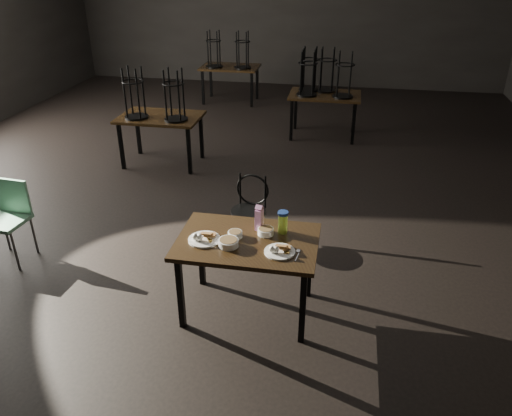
% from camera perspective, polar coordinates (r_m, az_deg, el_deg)
% --- Properties ---
extents(room, '(12.00, 12.04, 3.22)m').
position_cam_1_polar(room, '(6.35, -4.06, 21.90)').
color(room, black).
rests_on(room, ground).
extents(main_table, '(1.20, 0.80, 0.75)m').
position_cam_1_polar(main_table, '(4.29, -0.97, -4.55)').
color(main_table, black).
rests_on(main_table, ground).
extents(plate_left, '(0.28, 0.28, 0.09)m').
position_cam_1_polar(plate_left, '(4.25, -5.98, -3.42)').
color(plate_left, white).
rests_on(plate_left, main_table).
extents(plate_right, '(0.26, 0.26, 0.08)m').
position_cam_1_polar(plate_right, '(4.07, 2.70, -4.85)').
color(plate_right, white).
rests_on(plate_right, main_table).
extents(bowl_near, '(0.13, 0.13, 0.05)m').
position_cam_1_polar(bowl_near, '(4.28, -2.41, -2.99)').
color(bowl_near, white).
rests_on(bowl_near, main_table).
extents(bowl_far, '(0.14, 0.14, 0.05)m').
position_cam_1_polar(bowl_far, '(4.32, 1.11, -2.66)').
color(bowl_far, white).
rests_on(bowl_far, main_table).
extents(bowl_big, '(0.17, 0.17, 0.06)m').
position_cam_1_polar(bowl_big, '(4.16, -3.17, -3.97)').
color(bowl_big, white).
rests_on(bowl_big, main_table).
extents(juice_carton, '(0.08, 0.08, 0.24)m').
position_cam_1_polar(juice_carton, '(4.34, 0.38, -1.20)').
color(juice_carton, '#991B78').
rests_on(juice_carton, main_table).
extents(water_bottle, '(0.12, 0.12, 0.20)m').
position_cam_1_polar(water_bottle, '(4.31, 3.09, -1.59)').
color(water_bottle, '#B4E041').
rests_on(water_bottle, main_table).
extents(spoon, '(0.04, 0.18, 0.01)m').
position_cam_1_polar(spoon, '(4.10, 4.84, -4.97)').
color(spoon, silver).
rests_on(spoon, main_table).
extents(bentwood_chair, '(0.39, 0.38, 0.80)m').
position_cam_1_polar(bentwood_chair, '(5.41, -0.69, 0.33)').
color(bentwood_chair, black).
rests_on(bentwood_chair, ground).
extents(school_chair, '(0.43, 0.43, 0.86)m').
position_cam_1_polar(school_chair, '(5.75, -26.46, -0.56)').
color(school_chair, '#6CA886').
rests_on(school_chair, ground).
extents(bg_table_left, '(1.20, 0.80, 1.48)m').
position_cam_1_polar(bg_table_left, '(7.58, -11.01, 10.22)').
color(bg_table_left, black).
rests_on(bg_table_left, ground).
extents(bg_table_right, '(1.20, 0.80, 1.48)m').
position_cam_1_polar(bg_table_right, '(8.75, 7.71, 13.12)').
color(bg_table_right, black).
rests_on(bg_table_right, ground).
extents(bg_table_far, '(1.20, 0.80, 1.48)m').
position_cam_1_polar(bg_table_far, '(10.83, -3.02, 15.84)').
color(bg_table_far, black).
rests_on(bg_table_far, ground).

